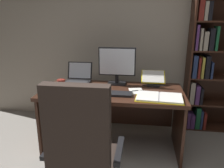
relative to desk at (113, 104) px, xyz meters
name	(u,v)px	position (x,y,z in m)	size (l,w,h in m)	color
wall_back	(134,35)	(0.20, 0.84, 0.75)	(4.86, 0.12, 2.56)	#A89E8E
desk	(113,104)	(0.00, 0.00, 0.00)	(1.61, 0.76, 0.73)	#381E14
bookshelf	(215,52)	(1.27, 0.61, 0.56)	(0.89, 0.31, 2.22)	#381E14
office_chair	(82,159)	(-0.11, -1.03, -0.06)	(0.61, 0.60, 1.11)	black
monitor	(117,66)	(0.02, 0.18, 0.43)	(0.46, 0.16, 0.46)	black
laptop	(78,78)	(-0.48, 0.18, 0.25)	(0.32, 0.31, 0.24)	black
keyboard	(113,94)	(0.02, -0.23, 0.21)	(0.42, 0.15, 0.02)	black
computer_mouse	(86,92)	(-0.28, -0.23, 0.22)	(0.06, 0.10, 0.04)	black
reading_stand_with_book	(153,78)	(0.47, 0.23, 0.27)	(0.29, 0.25, 0.15)	black
open_binder	(159,97)	(0.52, -0.28, 0.21)	(0.50, 0.35, 0.02)	yellow
notepad	(136,91)	(0.27, -0.09, 0.20)	(0.15, 0.21, 0.01)	silver
pen	(138,90)	(0.29, -0.09, 0.21)	(0.01, 0.01, 0.14)	black
coffee_mug	(61,84)	(-0.61, -0.07, 0.25)	(0.09, 0.09, 0.10)	maroon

